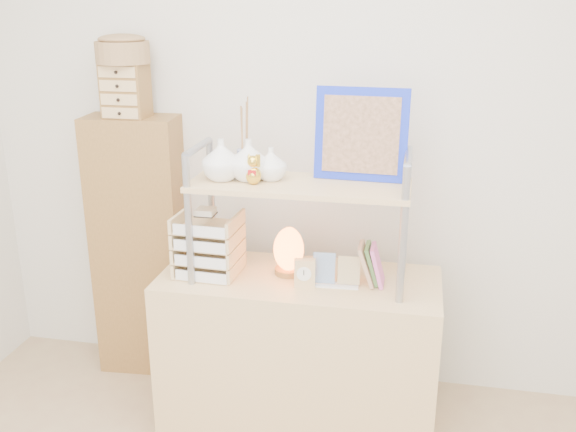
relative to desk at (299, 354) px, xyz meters
The scene contains 10 objects.
room_shell 1.55m from the desk, 90.00° to the right, with size 3.42×3.41×2.61m.
desk is the anchor object (origin of this frame).
cabinet 1.02m from the desk, 157.64° to the left, with size 0.45×0.24×1.35m, color brown.
hutch 0.84m from the desk, behind, with size 0.90×0.34×0.80m.
letter_tray 0.63m from the desk, behind, with size 0.26×0.24×0.30m.
salt_lamp 0.49m from the desk, 148.62° to the left, with size 0.14×0.13×0.21m.
desk_clock 0.45m from the desk, 65.35° to the right, with size 0.09×0.05×0.12m.
postcard_stand 0.45m from the desk, 17.05° to the right, with size 0.20×0.06×0.14m.
drawer_chest 1.46m from the desk, 158.86° to the left, with size 0.20×0.16×0.25m.
woven_basket 1.60m from the desk, 158.74° to the left, with size 0.25×0.25×0.10m, color olive.
Camera 1 is at (0.46, -1.28, 1.88)m, focal length 40.00 mm.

